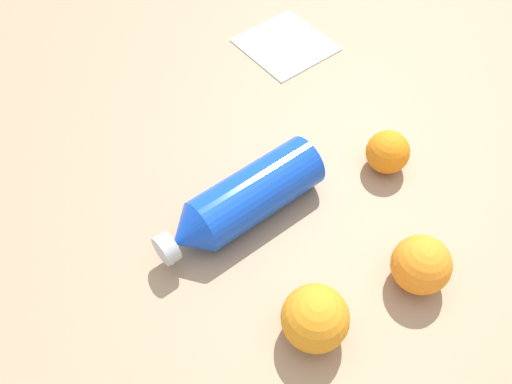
# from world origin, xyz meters

# --- Properties ---
(ground_plane) EXTENTS (2.40, 2.40, 0.00)m
(ground_plane) POSITION_xyz_m (0.00, 0.00, 0.00)
(ground_plane) COLOR #9E7F60
(water_bottle) EXTENTS (0.26, 0.09, 0.08)m
(water_bottle) POSITION_xyz_m (0.07, -0.03, 0.04)
(water_bottle) COLOR blue
(water_bottle) RESTS_ON ground_plane
(orange_0) EXTENTS (0.08, 0.08, 0.08)m
(orange_0) POSITION_xyz_m (-0.03, 0.20, 0.04)
(orange_0) COLOR orange
(orange_0) RESTS_ON ground_plane
(orange_1) EXTENTS (0.08, 0.08, 0.08)m
(orange_1) POSITION_xyz_m (0.12, 0.17, 0.04)
(orange_1) COLOR orange
(orange_1) RESTS_ON ground_plane
(orange_2) EXTENTS (0.07, 0.07, 0.07)m
(orange_2) POSITION_xyz_m (-0.16, 0.05, 0.03)
(orange_2) COLOR orange
(orange_2) RESTS_ON ground_plane
(folded_napkin) EXTENTS (0.16, 0.16, 0.01)m
(folded_napkin) POSITION_xyz_m (-0.24, -0.27, 0.00)
(folded_napkin) COLOR white
(folded_napkin) RESTS_ON ground_plane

